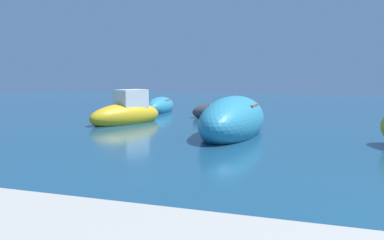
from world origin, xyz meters
name	(u,v)px	position (x,y,z in m)	size (l,w,h in m)	color
moored_boat_0	(234,121)	(-7.29, 7.74, 0.51)	(2.16, 5.74, 1.84)	teal
moored_boat_1	(160,106)	(-13.47, 15.35, 0.32)	(1.69, 3.92, 1.15)	teal
moored_boat_3	(127,113)	(-12.69, 9.60, 0.44)	(2.69, 4.13, 1.80)	gold
moored_boat_5	(224,112)	(-9.03, 13.35, 0.30)	(3.52, 2.57, 1.07)	#3F3F47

